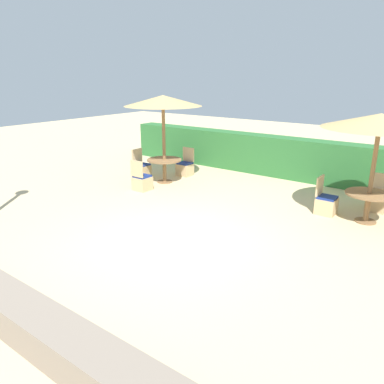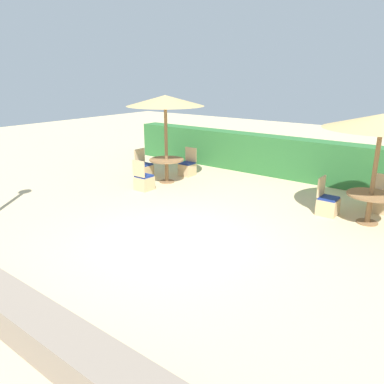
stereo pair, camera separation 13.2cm
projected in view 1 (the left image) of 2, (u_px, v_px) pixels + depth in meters
ground_plane at (175, 240)px, 7.84m from camera, size 40.00×40.00×0.00m
hedge_row at (291, 158)px, 12.33m from camera, size 13.00×0.70×1.32m
stone_border at (14, 311)px, 5.10m from camera, size 10.00×0.56×0.48m
parasol_back_right at (380, 121)px, 8.09m from camera, size 2.48×2.48×2.51m
round_table_back_right at (368, 199)px, 8.63m from camera, size 1.05×1.05×0.71m
patio_chair_back_right_west at (326, 204)px, 9.23m from camera, size 0.46×0.46×0.93m
patio_chair_back_right_north at (377, 201)px, 9.45m from camera, size 0.46×0.46×0.93m
parasol_back_left at (163, 101)px, 11.24m from camera, size 2.36×2.36×2.71m
round_table_back_left at (164, 164)px, 11.83m from camera, size 1.09×1.09×0.75m
patio_chair_back_left_west at (142, 169)px, 12.53m from camera, size 0.46×0.46×0.93m
patio_chair_back_left_south at (142, 182)px, 11.11m from camera, size 0.46×0.46×0.93m
patio_chair_back_left_north at (185, 168)px, 12.73m from camera, size 0.46×0.46×0.93m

